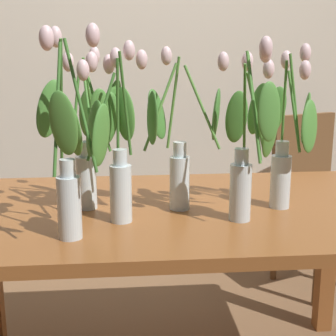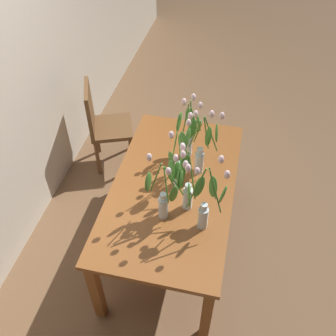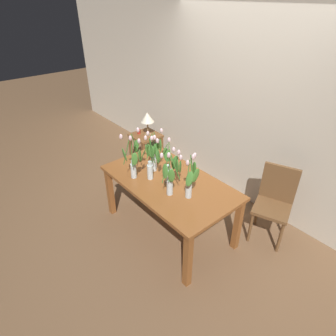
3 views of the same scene
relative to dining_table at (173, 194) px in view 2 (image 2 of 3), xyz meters
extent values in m
plane|color=brown|center=(0.00, 0.00, -0.65)|extent=(18.00, 18.00, 0.00)
cube|color=brown|center=(0.00, 0.00, 0.07)|extent=(1.60, 0.90, 0.04)
cube|color=brown|center=(-0.74, -0.39, -0.30)|extent=(0.07, 0.07, 0.70)
cube|color=brown|center=(0.74, -0.39, -0.30)|extent=(0.07, 0.07, 0.70)
cube|color=brown|center=(-0.74, 0.39, -0.30)|extent=(0.07, 0.07, 0.70)
cube|color=brown|center=(0.74, 0.39, -0.30)|extent=(0.07, 0.07, 0.70)
cylinder|color=silver|center=(0.20, -0.16, 0.18)|extent=(0.07, 0.07, 0.18)
cylinder|color=silver|center=(0.20, -0.16, 0.30)|extent=(0.04, 0.04, 0.05)
cylinder|color=silver|center=(0.20, -0.16, 0.15)|extent=(0.06, 0.06, 0.11)
cylinder|color=#478433|center=(0.21, -0.22, 0.46)|extent=(0.03, 0.12, 0.31)
ellipsoid|color=silver|center=(0.22, -0.28, 0.62)|extent=(0.04, 0.04, 0.06)
ellipsoid|color=#4C8E38|center=(0.25, -0.26, 0.45)|extent=(0.08, 0.04, 0.17)
cylinder|color=#478433|center=(0.25, -0.12, 0.42)|extent=(0.09, 0.06, 0.25)
ellipsoid|color=silver|center=(0.29, -0.10, 0.56)|extent=(0.04, 0.04, 0.06)
ellipsoid|color=#4C8E38|center=(0.26, -0.08, 0.43)|extent=(0.08, 0.10, 0.18)
cylinder|color=#478433|center=(0.21, -0.11, 0.44)|extent=(0.04, 0.09, 0.28)
ellipsoid|color=silver|center=(0.23, -0.07, 0.58)|extent=(0.04, 0.04, 0.06)
ellipsoid|color=#4C8E38|center=(0.20, -0.06, 0.41)|extent=(0.09, 0.05, 0.18)
cylinder|color=#478433|center=(0.22, -0.19, 0.45)|extent=(0.05, 0.06, 0.31)
ellipsoid|color=silver|center=(0.24, -0.21, 0.61)|extent=(0.04, 0.04, 0.06)
ellipsoid|color=#4C8E38|center=(0.27, -0.20, 0.38)|extent=(0.08, 0.08, 0.17)
cylinder|color=silver|center=(0.02, -0.03, 0.18)|extent=(0.07, 0.07, 0.18)
cylinder|color=silver|center=(0.02, -0.03, 0.30)|extent=(0.04, 0.04, 0.05)
cylinder|color=silver|center=(0.02, -0.03, 0.15)|extent=(0.06, 0.06, 0.11)
cylinder|color=#56933D|center=(-0.05, -0.05, 0.44)|extent=(0.12, 0.05, 0.28)
ellipsoid|color=silver|center=(-0.10, -0.08, 0.59)|extent=(0.04, 0.04, 0.06)
ellipsoid|color=#427F33|center=(-0.07, -0.10, 0.41)|extent=(0.05, 0.08, 0.17)
cylinder|color=#56933D|center=(0.00, 0.00, 0.44)|extent=(0.04, 0.04, 0.30)
ellipsoid|color=silver|center=(-0.02, 0.01, 0.60)|extent=(0.04, 0.04, 0.06)
ellipsoid|color=#427F33|center=(-0.05, 0.01, 0.41)|extent=(0.10, 0.07, 0.18)
cylinder|color=#56933D|center=(0.09, -0.05, 0.44)|extent=(0.12, 0.05, 0.27)
ellipsoid|color=silver|center=(0.15, -0.07, 0.58)|extent=(0.04, 0.04, 0.06)
ellipsoid|color=#427F33|center=(0.14, -0.04, 0.41)|extent=(0.06, 0.09, 0.18)
cylinder|color=silver|center=(0.36, -0.04, 0.18)|extent=(0.07, 0.07, 0.18)
cylinder|color=silver|center=(0.36, -0.04, 0.30)|extent=(0.04, 0.04, 0.05)
cylinder|color=silver|center=(0.36, -0.04, 0.15)|extent=(0.06, 0.06, 0.11)
cylinder|color=#478433|center=(0.37, -0.01, 0.44)|extent=(0.02, 0.05, 0.29)
ellipsoid|color=silver|center=(0.38, 0.01, 0.58)|extent=(0.04, 0.04, 0.06)
ellipsoid|color=#4C8E38|center=(0.35, 0.03, 0.41)|extent=(0.10, 0.05, 0.18)
cylinder|color=#478433|center=(0.38, -0.08, 0.42)|extent=(0.04, 0.07, 0.26)
ellipsoid|color=silver|center=(0.40, -0.11, 0.56)|extent=(0.04, 0.04, 0.06)
ellipsoid|color=#4C8E38|center=(0.43, -0.10, 0.38)|extent=(0.08, 0.08, 0.18)
cylinder|color=#478433|center=(0.39, -0.05, 0.45)|extent=(0.05, 0.02, 0.31)
ellipsoid|color=silver|center=(0.42, -0.05, 0.61)|extent=(0.04, 0.04, 0.06)
ellipsoid|color=#4C8E38|center=(0.44, -0.03, 0.40)|extent=(0.06, 0.10, 0.18)
cylinder|color=silver|center=(-0.29, 0.01, 0.18)|extent=(0.07, 0.07, 0.18)
cylinder|color=silver|center=(-0.29, 0.01, 0.30)|extent=(0.04, 0.04, 0.05)
cylinder|color=silver|center=(-0.29, 0.01, 0.15)|extent=(0.06, 0.06, 0.11)
cylinder|color=#478433|center=(-0.27, 0.06, 0.44)|extent=(0.04, 0.09, 0.30)
ellipsoid|color=silver|center=(-0.26, 0.10, 0.60)|extent=(0.04, 0.04, 0.06)
ellipsoid|color=#4C8E38|center=(-0.28, 0.11, 0.40)|extent=(0.08, 0.05, 0.17)
cylinder|color=#478433|center=(-0.31, -0.02, 0.44)|extent=(0.04, 0.05, 0.29)
ellipsoid|color=silver|center=(-0.33, -0.04, 0.58)|extent=(0.04, 0.04, 0.06)
ellipsoid|color=#4C8E38|center=(-0.32, -0.07, 0.37)|extent=(0.09, 0.08, 0.17)
cylinder|color=#478433|center=(-0.27, -0.06, 0.44)|extent=(0.04, 0.12, 0.27)
ellipsoid|color=silver|center=(-0.25, -0.13, 0.58)|extent=(0.04, 0.04, 0.06)
ellipsoid|color=#4C8E38|center=(-0.23, -0.09, 0.42)|extent=(0.08, 0.06, 0.18)
cylinder|color=#478433|center=(-0.25, -0.03, 0.43)|extent=(0.08, 0.06, 0.27)
ellipsoid|color=silver|center=(-0.21, -0.05, 0.57)|extent=(0.04, 0.04, 0.06)
ellipsoid|color=#4C8E38|center=(-0.20, -0.03, 0.44)|extent=(0.09, 0.08, 0.18)
cylinder|color=silver|center=(-0.32, -0.27, 0.18)|extent=(0.07, 0.07, 0.18)
cylinder|color=silver|center=(-0.32, -0.27, 0.30)|extent=(0.04, 0.04, 0.05)
cylinder|color=silver|center=(-0.32, -0.27, 0.15)|extent=(0.06, 0.06, 0.11)
cylinder|color=#3D752D|center=(-0.33, -0.33, 0.47)|extent=(0.03, 0.11, 0.34)
ellipsoid|color=silver|center=(-0.34, -0.38, 0.64)|extent=(0.04, 0.04, 0.06)
ellipsoid|color=#4C8E38|center=(-0.31, -0.37, 0.43)|extent=(0.09, 0.06, 0.17)
cylinder|color=#3D752D|center=(-0.27, -0.30, 0.47)|extent=(0.08, 0.07, 0.35)
ellipsoid|color=silver|center=(-0.24, -0.33, 0.65)|extent=(0.04, 0.04, 0.06)
ellipsoid|color=#4C8E38|center=(-0.22, -0.30, 0.39)|extent=(0.08, 0.07, 0.18)
cylinder|color=#3D752D|center=(-0.34, -0.21, 0.47)|extent=(0.03, 0.11, 0.35)
ellipsoid|color=silver|center=(-0.35, -0.16, 0.65)|extent=(0.04, 0.04, 0.06)
ellipsoid|color=#4C8E38|center=(-0.37, -0.17, 0.45)|extent=(0.11, 0.05, 0.18)
cylinder|color=silver|center=(-0.18, -0.14, 0.18)|extent=(0.07, 0.07, 0.18)
cylinder|color=silver|center=(-0.18, -0.14, 0.30)|extent=(0.04, 0.04, 0.05)
cylinder|color=silver|center=(-0.18, -0.14, 0.15)|extent=(0.06, 0.06, 0.11)
cylinder|color=#3D752D|center=(-0.23, -0.17, 0.43)|extent=(0.09, 0.07, 0.25)
ellipsoid|color=silver|center=(-0.27, -0.20, 0.56)|extent=(0.04, 0.04, 0.06)
ellipsoid|color=#4C8E38|center=(-0.25, -0.22, 0.40)|extent=(0.08, 0.10, 0.18)
cylinder|color=#3D752D|center=(-0.18, -0.11, 0.44)|extent=(0.01, 0.04, 0.30)
ellipsoid|color=silver|center=(-0.18, -0.10, 0.59)|extent=(0.04, 0.04, 0.06)
ellipsoid|color=#4C8E38|center=(-0.21, -0.08, 0.41)|extent=(0.10, 0.04, 0.18)
cylinder|color=#3D752D|center=(-0.16, -0.11, 0.45)|extent=(0.04, 0.05, 0.32)
ellipsoid|color=silver|center=(-0.14, -0.09, 0.61)|extent=(0.04, 0.04, 0.06)
ellipsoid|color=#4C8E38|center=(-0.16, -0.06, 0.42)|extent=(0.09, 0.06, 0.18)
cube|color=brown|center=(0.89, 0.82, -0.20)|extent=(0.52, 0.52, 0.04)
cylinder|color=brown|center=(1.11, 0.72, -0.43)|extent=(0.04, 0.04, 0.43)
cylinder|color=brown|center=(0.79, 0.60, -0.43)|extent=(0.04, 0.04, 0.43)
cylinder|color=brown|center=(0.99, 1.03, -0.43)|extent=(0.04, 0.04, 0.43)
cylinder|color=brown|center=(0.67, 0.91, -0.43)|extent=(0.04, 0.04, 0.43)
cube|color=brown|center=(0.82, 0.98, 0.05)|extent=(0.39, 0.18, 0.46)
camera|label=1|loc=(-0.16, -1.61, 0.61)|focal=52.64mm
camera|label=2|loc=(-1.87, -0.38, 2.18)|focal=40.64mm
camera|label=3|loc=(2.05, -1.75, 1.95)|focal=30.39mm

